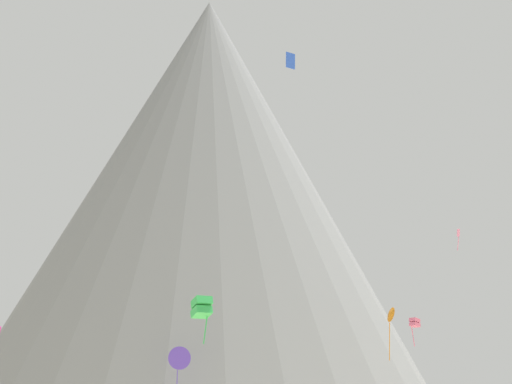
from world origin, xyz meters
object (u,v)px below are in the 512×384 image
(kite_green_low, at_px, (202,307))
(kite_orange_low, at_px, (390,315))
(kite_indigo_low, at_px, (180,359))
(kite_rainbow_low, at_px, (415,323))
(kite_pink_mid, at_px, (458,235))
(rock_massif, at_px, (202,219))
(kite_white_low, at_px, (73,314))
(kite_blue_high, at_px, (290,61))
(kite_gold_mid, at_px, (202,262))

(kite_green_low, relative_size, kite_orange_low, 0.54)
(kite_indigo_low, relative_size, kite_rainbow_low, 2.04)
(kite_green_low, relative_size, kite_pink_mid, 1.21)
(kite_green_low, height_order, kite_rainbow_low, kite_rainbow_low)
(rock_massif, distance_m, kite_white_low, 30.60)
(kite_indigo_low, bearing_deg, rock_massif, -86.14)
(kite_blue_high, distance_m, kite_indigo_low, 32.24)
(kite_blue_high, relative_size, kite_indigo_low, 0.21)
(kite_orange_low, bearing_deg, kite_indigo_low, -84.45)
(kite_white_low, bearing_deg, kite_orange_low, -19.75)
(kite_indigo_low, height_order, kite_rainbow_low, kite_rainbow_low)
(kite_blue_high, distance_m, kite_pink_mid, 38.14)
(kite_green_low, height_order, kite_pink_mid, kite_pink_mid)
(kite_pink_mid, height_order, kite_orange_low, kite_pink_mid)
(kite_blue_high, xyz_separation_m, kite_green_low, (-6.19, -3.43, -19.91))
(kite_rainbow_low, bearing_deg, rock_massif, 2.96)
(kite_blue_high, distance_m, kite_rainbow_low, 34.41)
(rock_massif, distance_m, kite_green_low, 61.52)
(kite_orange_low, relative_size, kite_rainbow_low, 1.97)
(kite_white_low, bearing_deg, kite_blue_high, -67.13)
(kite_white_low, bearing_deg, kite_pink_mid, -16.79)
(kite_blue_high, height_order, kite_gold_mid, kite_blue_high)
(kite_gold_mid, bearing_deg, kite_orange_low, -52.89)
(kite_gold_mid, bearing_deg, kite_green_low, -122.01)
(rock_massif, height_order, kite_blue_high, rock_massif)
(kite_green_low, xyz_separation_m, kite_pink_mid, (24.71, 35.91, 12.37))
(kite_orange_low, bearing_deg, kite_blue_high, -37.80)
(kite_gold_mid, height_order, kite_white_low, kite_gold_mid)
(kite_pink_mid, relative_size, kite_rainbow_low, 0.88)
(rock_massif, relative_size, kite_pink_mid, 36.59)
(rock_massif, height_order, kite_rainbow_low, rock_massif)
(kite_gold_mid, relative_size, kite_orange_low, 0.24)
(kite_blue_high, distance_m, kite_gold_mid, 38.28)
(kite_orange_low, height_order, kite_rainbow_low, kite_orange_low)
(kite_rainbow_low, bearing_deg, kite_blue_high, 113.00)
(kite_pink_mid, xyz_separation_m, kite_white_low, (-45.94, -1.43, -9.06))
(kite_indigo_low, distance_m, kite_white_low, 19.75)
(kite_blue_high, relative_size, kite_pink_mid, 0.50)
(kite_white_low, bearing_deg, kite_gold_mid, -4.50)
(kite_blue_high, xyz_separation_m, kite_pink_mid, (18.53, 32.48, -7.54))
(kite_blue_high, height_order, kite_pink_mid, kite_blue_high)
(kite_green_low, relative_size, kite_rainbow_low, 1.06)
(kite_white_low, bearing_deg, kite_green_low, -76.95)
(kite_green_low, distance_m, kite_orange_low, 37.41)
(kite_gold_mid, distance_m, kite_rainbow_low, 27.36)
(kite_gold_mid, height_order, kite_rainbow_low, kite_gold_mid)
(kite_green_low, relative_size, kite_white_low, 3.52)
(rock_massif, relative_size, kite_gold_mid, 66.65)
(kite_gold_mid, bearing_deg, kite_white_low, 152.41)
(kite_green_low, height_order, kite_white_low, kite_white_low)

